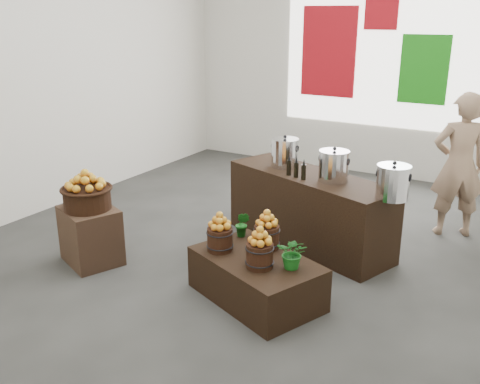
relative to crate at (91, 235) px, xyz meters
The scene contains 24 objects.
ground 1.79m from the crate, 42.23° to the left, with size 7.00×7.00×0.00m, color #3D3D3B.
back_wall 5.16m from the crate, 74.41° to the left, with size 6.00×0.04×4.00m, color silver.
back_opening 5.22m from the crate, 70.99° to the left, with size 3.20×0.02×2.40m, color white.
deco_red_left 4.98m from the crate, 81.36° to the left, with size 0.90×0.04×1.40m, color #A20C15.
deco_green_right 5.34m from the crate, 64.63° to the left, with size 0.70×0.04×1.00m, color #187E13.
deco_red_upper 5.37m from the crate, 72.06° to the left, with size 0.50×0.04×0.50m, color #A20C15.
crate is the anchor object (origin of this frame).
wicker_basket 0.40m from the crate, ahead, with size 0.47×0.47×0.22m, color black.
apples_in_basket 0.61m from the crate, ahead, with size 0.37×0.37×0.20m, color #A6051B, non-canonical shape.
display_table 1.87m from the crate, ahead, with size 1.18×0.72×0.41m, color black.
apple_bucket_front_left 1.51m from the crate, ahead, with size 0.24×0.24×0.22m, color #32160D.
apples_in_bucket_front_left 1.55m from the crate, ahead, with size 0.18×0.18×0.16m, color #A6051B, non-canonical shape.
apple_bucket_front_right 1.98m from the crate, ahead, with size 0.24×0.24×0.22m, color #32160D.
apples_in_bucket_front_right 2.01m from the crate, ahead, with size 0.18×0.18×0.16m, color #A6051B, non-canonical shape.
apple_bucket_rear 1.90m from the crate, 13.65° to the left, with size 0.24×0.24×0.22m, color #32160D.
apples_in_bucket_rear 1.93m from the crate, 13.65° to the left, with size 0.18×0.18×0.16m, color #A6051B, non-canonical shape.
herb_garnish_right 2.24m from the crate, ahead, with size 0.26×0.22×0.29m, color #125A16.
herb_garnish_left 1.62m from the crate, 20.20° to the left, with size 0.14×0.12×0.26m, color #125A16.
counter 2.38m from the crate, 41.97° to the left, with size 2.00×0.64×0.82m, color black.
stock_pot_left 2.31m from the crate, 51.32° to the left, with size 0.31×0.31×0.31m, color silver.
stock_pot_center 2.63m from the crate, 35.66° to the left, with size 0.31×0.31×0.31m, color silver.
stock_pot_right 3.09m from the crate, 24.23° to the left, with size 0.31×0.31×0.31m, color silver.
oil_cruets 2.29m from the crate, 39.50° to the left, with size 0.22×0.05×0.23m, color black, non-canonical shape.
shopper 4.16m from the crate, 40.96° to the left, with size 0.61×0.40×1.68m, color #8E7057.
Camera 1 is at (2.63, -4.82, 2.50)m, focal length 40.00 mm.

